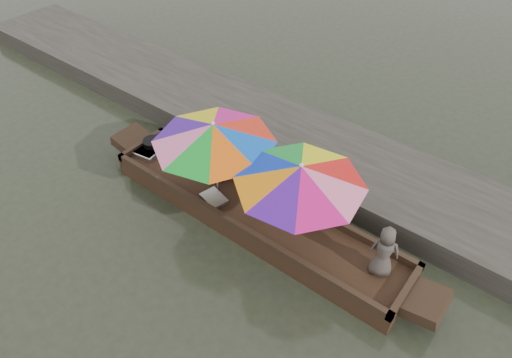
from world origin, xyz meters
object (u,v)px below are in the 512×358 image
Objects in this scene: cooking_pot at (153,144)px; charcoal_grill at (220,173)px; supply_bag at (260,202)px; vendor at (384,251)px; umbrella_bow at (216,158)px; umbrella_stern at (298,200)px; boat_hull at (253,215)px; tray_scallop at (214,198)px; tray_crayfish at (146,153)px.

cooking_pot is 1.16× the size of charcoal_grill.
vendor is at bearing 0.44° from supply_bag.
cooking_pot is 0.18× the size of umbrella_bow.
umbrella_stern reaches higher than supply_bag.
umbrella_stern is (3.69, -0.12, 0.67)m from cooking_pot.
umbrella_bow reaches higher than boat_hull.
charcoal_grill is (-1.05, 0.30, 0.26)m from boat_hull.
boat_hull is 21.44× the size of supply_bag.
cooking_pot is 2.83m from supply_bag.
tray_scallop is at bearing -10.38° from cooking_pot.
charcoal_grill is at bearing -27.95° from vendor.
umbrella_stern reaches higher than charcoal_grill.
umbrella_stern is at bearing -7.39° from supply_bag.
tray_scallop is 0.23× the size of umbrella_stern.
boat_hull is 2.71m from tray_crayfish.
cooking_pot is 2.08m from tray_scallop.
umbrella_bow is 1.04× the size of umbrella_stern.
supply_bag is at bearing 6.99° from umbrella_bow.
tray_scallop is 0.65m from charcoal_grill.
tray_scallop is at bearing -3.54° from tray_crayfish.
supply_bag reaches higher than cooking_pot.
umbrella_stern is at bearing 2.09° from tray_crayfish.
cooking_pot reaches higher than tray_scallop.
boat_hull is 0.33m from supply_bag.
supply_bag is at bearing 25.07° from tray_scallop.
cooking_pot is at bearing 178.17° from umbrella_stern.
cooking_pot is at bearing 169.62° from tray_scallop.
boat_hull is at bearing 180.00° from umbrella_stern.
boat_hull is 1.12m from charcoal_grill.
umbrella_bow is at bearing 4.09° from tray_crayfish.
umbrella_bow is at bearing 116.74° from tray_scallop.
umbrella_stern reaches higher than tray_scallop.
supply_bag reaches higher than charcoal_grill.
vendor is 3.30m from umbrella_bow.
supply_bag is at bearing 5.05° from tray_crayfish.
supply_bag is 2.39m from vendor.
charcoal_grill is at bearing 170.59° from supply_bag.
umbrella_stern is at bearing -8.54° from charcoal_grill.
tray_crayfish is 1.44× the size of charcoal_grill.
cooking_pot reaches higher than tray_crayfish.
cooking_pot is 5.21m from vendor.
tray_crayfish is at bearing -78.72° from cooking_pot.
tray_crayfish is at bearing 176.46° from tray_scallop.
boat_hull is 6.10× the size of vendor.
tray_crayfish reaches higher than boat_hull.
umbrella_bow is (-0.13, 0.26, 0.74)m from tray_scallop.
tray_scallop is (1.99, -0.12, -0.01)m from tray_crayfish.
charcoal_grill is 0.16× the size of umbrella_stern.
vendor is (5.14, 0.26, 0.45)m from tray_crayfish.
cooking_pot is at bearing 179.89° from supply_bag.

